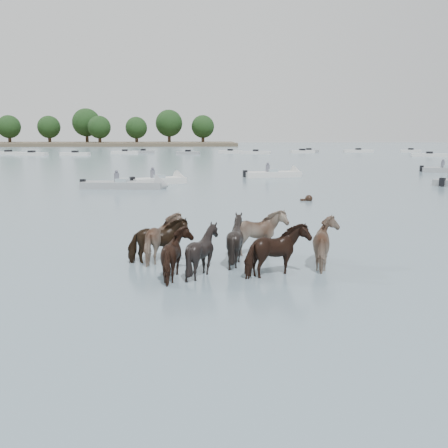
{
  "coord_description": "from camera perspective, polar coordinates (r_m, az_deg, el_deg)",
  "views": [
    {
      "loc": [
        -1.6,
        -14.07,
        3.9
      ],
      "look_at": [
        -0.82,
        1.43,
        1.1
      ],
      "focal_mm": 40.53,
      "sensor_mm": 36.0,
      "label": 1
    }
  ],
  "objects": [
    {
      "name": "swimming_pony",
      "position": [
        29.96,
        9.45,
        2.8
      ],
      "size": [
        0.72,
        0.44,
        0.44
      ],
      "color": "black",
      "rests_on": "ground"
    },
    {
      "name": "distant_flotilla",
      "position": [
        96.94,
        -2.09,
        8.06
      ],
      "size": [
        108.07,
        22.36,
        0.93
      ],
      "color": "gray",
      "rests_on": "ground"
    },
    {
      "name": "motorboat_c",
      "position": [
        46.21,
        6.34,
        5.6
      ],
      "size": [
        5.78,
        2.71,
        1.92
      ],
      "rotation": [
        0.0,
        0.0,
        0.21
      ],
      "color": "silver",
      "rests_on": "ground"
    },
    {
      "name": "ground",
      "position": [
        14.68,
        3.51,
        -5.19
      ],
      "size": [
        400.0,
        400.0,
        0.0
      ],
      "primitive_type": "plane",
      "color": "slate",
      "rests_on": "ground"
    },
    {
      "name": "motorboat_b",
      "position": [
        36.77,
        -10.15,
        4.33
      ],
      "size": [
        6.45,
        2.23,
        1.92
      ],
      "rotation": [
        0.0,
        0.0,
        -0.1
      ],
      "color": "gray",
      "rests_on": "ground"
    },
    {
      "name": "motorboat_a",
      "position": [
        40.06,
        -6.52,
        4.9
      ],
      "size": [
        4.87,
        3.69,
        1.92
      ],
      "rotation": [
        0.0,
        0.0,
        0.51
      ],
      "color": "silver",
      "rests_on": "ground"
    },
    {
      "name": "pony_herd",
      "position": [
        14.89,
        0.48,
        -2.4
      ],
      "size": [
        6.88,
        4.14,
        1.6
      ],
      "color": "black",
      "rests_on": "ground"
    }
  ]
}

